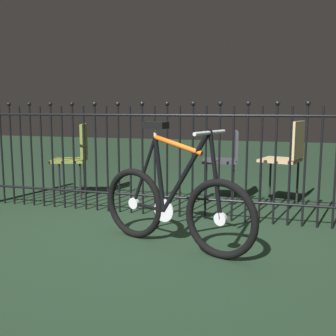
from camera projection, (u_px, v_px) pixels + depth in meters
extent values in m
plane|color=black|center=(143.00, 236.00, 3.35)|extent=(20.00, 20.00, 0.00)
cylinder|color=black|center=(2.00, 155.00, 4.42)|extent=(0.02, 0.02, 1.07)
cylinder|color=black|center=(12.00, 156.00, 4.39)|extent=(0.02, 0.02, 1.07)
sphere|color=black|center=(9.00, 104.00, 4.30)|extent=(0.04, 0.04, 0.04)
cylinder|color=black|center=(22.00, 156.00, 4.35)|extent=(0.02, 0.02, 1.07)
cylinder|color=black|center=(32.00, 157.00, 4.32)|extent=(0.02, 0.02, 1.07)
sphere|color=black|center=(29.00, 104.00, 4.23)|extent=(0.04, 0.04, 0.04)
cylinder|color=black|center=(42.00, 157.00, 4.28)|extent=(0.02, 0.02, 1.07)
cylinder|color=black|center=(52.00, 157.00, 4.24)|extent=(0.02, 0.02, 1.07)
sphere|color=black|center=(50.00, 104.00, 4.16)|extent=(0.04, 0.04, 0.04)
cylinder|color=black|center=(63.00, 158.00, 4.21)|extent=(0.02, 0.02, 1.07)
cylinder|color=black|center=(74.00, 158.00, 4.17)|extent=(0.02, 0.02, 1.07)
sphere|color=black|center=(72.00, 104.00, 4.09)|extent=(0.04, 0.04, 0.04)
cylinder|color=black|center=(85.00, 159.00, 4.14)|extent=(0.02, 0.02, 1.07)
cylinder|color=black|center=(96.00, 159.00, 4.10)|extent=(0.02, 0.02, 1.07)
sphere|color=black|center=(94.00, 104.00, 4.02)|extent=(0.04, 0.04, 0.04)
cylinder|color=black|center=(107.00, 160.00, 4.07)|extent=(0.02, 0.02, 1.07)
cylinder|color=black|center=(119.00, 160.00, 4.03)|extent=(0.02, 0.02, 1.07)
sphere|color=black|center=(118.00, 104.00, 3.95)|extent=(0.04, 0.04, 0.04)
cylinder|color=black|center=(131.00, 161.00, 4.00)|extent=(0.02, 0.02, 1.07)
cylinder|color=black|center=(143.00, 161.00, 3.96)|extent=(0.02, 0.02, 1.07)
sphere|color=black|center=(142.00, 104.00, 3.88)|extent=(0.04, 0.04, 0.04)
cylinder|color=black|center=(155.00, 162.00, 3.92)|extent=(0.02, 0.02, 1.07)
cylinder|color=black|center=(167.00, 162.00, 3.89)|extent=(0.02, 0.02, 1.07)
sphere|color=black|center=(167.00, 104.00, 3.81)|extent=(0.04, 0.04, 0.04)
cylinder|color=black|center=(180.00, 163.00, 3.85)|extent=(0.02, 0.02, 1.07)
cylinder|color=black|center=(193.00, 163.00, 3.82)|extent=(0.02, 0.02, 1.07)
sphere|color=black|center=(193.00, 104.00, 3.73)|extent=(0.04, 0.04, 0.04)
cylinder|color=black|center=(206.00, 164.00, 3.78)|extent=(0.02, 0.02, 1.07)
cylinder|color=black|center=(219.00, 164.00, 3.75)|extent=(0.02, 0.02, 1.07)
sphere|color=black|center=(220.00, 103.00, 3.66)|extent=(0.04, 0.04, 0.04)
cylinder|color=black|center=(233.00, 165.00, 3.71)|extent=(0.02, 0.02, 1.07)
cylinder|color=black|center=(247.00, 165.00, 3.68)|extent=(0.02, 0.02, 1.07)
sphere|color=black|center=(248.00, 103.00, 3.59)|extent=(0.04, 0.04, 0.04)
cylinder|color=black|center=(261.00, 166.00, 3.64)|extent=(0.02, 0.02, 1.07)
cylinder|color=black|center=(275.00, 166.00, 3.60)|extent=(0.02, 0.02, 1.07)
sphere|color=black|center=(278.00, 103.00, 3.52)|extent=(0.04, 0.04, 0.04)
cylinder|color=black|center=(290.00, 167.00, 3.57)|extent=(0.02, 0.02, 1.07)
cylinder|color=black|center=(305.00, 167.00, 3.53)|extent=(0.02, 0.02, 1.07)
sphere|color=black|center=(308.00, 103.00, 3.45)|extent=(0.04, 0.04, 0.04)
cylinder|color=black|center=(320.00, 168.00, 3.50)|extent=(0.02, 0.02, 1.07)
cylinder|color=black|center=(336.00, 169.00, 3.46)|extent=(0.02, 0.02, 1.07)
cylinder|color=black|center=(165.00, 197.00, 3.94)|extent=(4.02, 0.02, 0.02)
cylinder|color=black|center=(165.00, 115.00, 3.83)|extent=(4.02, 0.02, 0.02)
torus|color=black|center=(134.00, 203.00, 3.27)|extent=(0.56, 0.24, 0.57)
cylinder|color=silver|center=(134.00, 203.00, 3.27)|extent=(0.10, 0.06, 0.09)
torus|color=black|center=(220.00, 219.00, 2.81)|extent=(0.56, 0.24, 0.57)
cylinder|color=silver|center=(220.00, 219.00, 2.81)|extent=(0.10, 0.06, 0.09)
cylinder|color=black|center=(186.00, 172.00, 2.94)|extent=(0.42, 0.18, 0.65)
cylinder|color=#EA5914|center=(178.00, 145.00, 2.95)|extent=(0.41, 0.18, 0.13)
cylinder|color=black|center=(160.00, 174.00, 3.08)|extent=(0.12, 0.07, 0.57)
cylinder|color=black|center=(148.00, 207.00, 3.19)|extent=(0.30, 0.13, 0.04)
cylinder|color=black|center=(144.00, 171.00, 3.17)|extent=(0.24, 0.11, 0.56)
cylinder|color=black|center=(215.00, 175.00, 2.79)|extent=(0.13, 0.07, 0.62)
cylinder|color=silver|center=(210.00, 131.00, 2.77)|extent=(0.03, 0.03, 0.02)
cylinder|color=silver|center=(210.00, 133.00, 2.78)|extent=(0.16, 0.39, 0.03)
cylinder|color=silver|center=(155.00, 132.00, 3.06)|extent=(0.03, 0.03, 0.07)
cube|color=black|center=(155.00, 125.00, 3.05)|extent=(0.22, 0.15, 0.05)
cylinder|color=silver|center=(164.00, 210.00, 3.10)|extent=(0.17, 0.07, 0.18)
cylinder|color=black|center=(53.00, 182.00, 4.62)|extent=(0.02, 0.02, 0.43)
cylinder|color=black|center=(59.00, 177.00, 4.92)|extent=(0.02, 0.02, 0.43)
cylinder|color=black|center=(80.00, 182.00, 4.63)|extent=(0.02, 0.02, 0.43)
cylinder|color=black|center=(85.00, 177.00, 4.94)|extent=(0.02, 0.02, 0.43)
cube|color=olive|center=(69.00, 160.00, 4.75)|extent=(0.49, 0.49, 0.03)
cube|color=olive|center=(84.00, 141.00, 4.72)|extent=(0.15, 0.35, 0.40)
cylinder|color=black|center=(205.00, 184.00, 4.42)|extent=(0.02, 0.02, 0.45)
cylinder|color=black|center=(206.00, 179.00, 4.72)|extent=(0.02, 0.02, 0.45)
cylinder|color=black|center=(233.00, 185.00, 4.38)|extent=(0.02, 0.02, 0.45)
cylinder|color=black|center=(232.00, 180.00, 4.68)|extent=(0.02, 0.02, 0.45)
cube|color=#2D2D33|center=(220.00, 161.00, 4.51)|extent=(0.43, 0.43, 0.03)
cube|color=#2D2D33|center=(236.00, 145.00, 4.46)|extent=(0.09, 0.36, 0.32)
cylinder|color=black|center=(260.00, 184.00, 4.35)|extent=(0.02, 0.02, 0.48)
cylinder|color=black|center=(270.00, 180.00, 4.60)|extent=(0.02, 0.02, 0.48)
cylinder|color=black|center=(289.00, 187.00, 4.18)|extent=(0.02, 0.02, 0.48)
cylinder|color=black|center=(297.00, 182.00, 4.43)|extent=(0.02, 0.02, 0.48)
cube|color=tan|center=(280.00, 160.00, 4.35)|extent=(0.48, 0.48, 0.03)
cube|color=tan|center=(298.00, 140.00, 4.22)|extent=(0.13, 0.36, 0.39)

